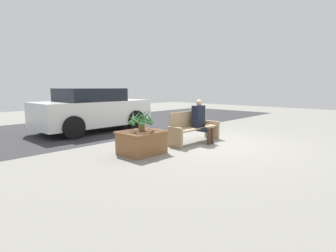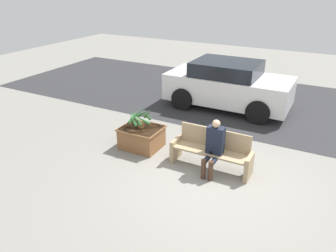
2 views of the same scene
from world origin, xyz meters
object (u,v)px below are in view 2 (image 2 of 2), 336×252
object	(u,v)px
person_seated	(214,146)
potted_plant	(140,117)
planter_box	(142,137)
parked_car	(228,85)
bench	(212,150)

from	to	relation	value
person_seated	potted_plant	bearing A→B (deg)	173.01
planter_box	potted_plant	distance (m)	0.53
planter_box	parked_car	bearing A→B (deg)	75.58
person_seated	potted_plant	xyz separation A→B (m)	(-2.03, 0.25, 0.17)
person_seated	parked_car	world-z (taller)	parked_car
bench	parked_car	world-z (taller)	parked_car
planter_box	parked_car	xyz separation A→B (m)	(0.97, 3.75, 0.48)
planter_box	person_seated	bearing A→B (deg)	-7.26
planter_box	potted_plant	bearing A→B (deg)	-156.67
parked_car	person_seated	bearing A→B (deg)	-75.41
person_seated	planter_box	bearing A→B (deg)	172.74
potted_plant	person_seated	bearing A→B (deg)	-6.99
person_seated	parked_car	xyz separation A→B (m)	(-1.04, 4.01, 0.11)
planter_box	potted_plant	xyz separation A→B (m)	(-0.02, -0.01, 0.53)
potted_plant	bench	bearing A→B (deg)	-1.87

